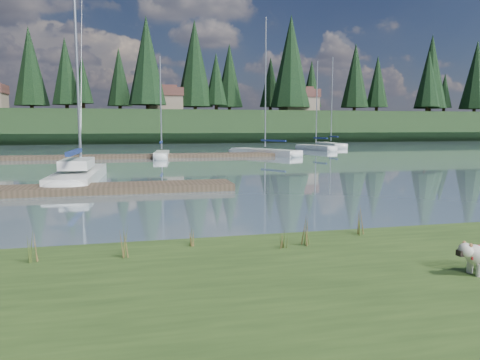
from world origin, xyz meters
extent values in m
plane|color=gray|center=(0.00, 30.00, 0.00)|extent=(200.00, 200.00, 0.00)
cube|color=#35511E|center=(0.00, -6.00, 0.17)|extent=(60.00, 9.00, 0.35)
cube|color=#1B3017|center=(0.00, 73.00, 2.50)|extent=(200.00, 20.00, 5.00)
cylinder|color=silver|center=(5.05, -5.22, 0.45)|extent=(0.10, 0.10, 0.21)
cylinder|color=silver|center=(5.04, -5.01, 0.45)|extent=(0.10, 0.10, 0.21)
ellipsoid|color=silver|center=(4.85, -5.12, 0.78)|extent=(0.25, 0.26, 0.24)
cube|color=black|center=(4.74, -5.13, 0.74)|extent=(0.08, 0.12, 0.09)
cube|color=white|center=(-2.89, 13.10, 0.22)|extent=(2.33, 8.48, 0.70)
ellipsoid|color=white|center=(-2.68, 17.29, 0.22)|extent=(1.94, 2.38, 0.70)
cylinder|color=silver|center=(-2.85, 13.86, 7.16)|extent=(0.14, 0.14, 12.72)
cube|color=navy|center=(-2.95, 11.86, 1.55)|extent=(0.39, 3.82, 0.20)
cube|color=white|center=(-2.91, 12.62, 0.95)|extent=(1.49, 3.12, 0.45)
cube|color=#4C3D2C|center=(-4.00, 9.00, 0.15)|extent=(16.00, 2.00, 0.30)
cube|color=#4C3D2C|center=(2.00, 30.00, 0.15)|extent=(26.00, 2.20, 0.30)
cube|color=white|center=(2.42, 29.36, 0.22)|extent=(1.75, 5.09, 0.70)
ellipsoid|color=white|center=(2.74, 31.84, 0.22)|extent=(1.25, 1.49, 0.70)
cylinder|color=silver|center=(2.42, 29.36, 4.72)|extent=(0.12, 0.12, 7.85)
cube|color=navy|center=(2.34, 28.69, 1.40)|extent=(0.45, 1.99, 0.20)
cube|color=white|center=(12.31, 31.18, 0.22)|extent=(5.34, 7.63, 0.70)
ellipsoid|color=white|center=(10.41, 34.56, 0.22)|extent=(2.51, 2.68, 0.70)
cylinder|color=silver|center=(12.31, 31.18, 6.77)|extent=(0.12, 0.12, 11.94)
cube|color=navy|center=(12.83, 30.25, 1.40)|extent=(1.69, 2.79, 0.20)
cube|color=white|center=(20.45, 38.20, 0.22)|extent=(2.77, 6.09, 0.70)
ellipsoid|color=white|center=(19.72, 41.08, 0.22)|extent=(1.66, 1.89, 0.70)
cylinder|color=silver|center=(20.45, 38.20, 5.38)|extent=(0.12, 0.12, 9.16)
cube|color=navy|center=(20.65, 37.42, 1.40)|extent=(0.78, 2.34, 0.20)
cube|color=white|center=(25.22, 44.59, 0.22)|extent=(2.09, 7.22, 0.70)
ellipsoid|color=white|center=(25.46, 48.14, 0.22)|extent=(1.68, 2.04, 0.70)
cylinder|color=silver|center=(25.22, 44.59, 6.12)|extent=(0.12, 0.12, 10.63)
cube|color=navy|center=(25.15, 43.62, 1.40)|extent=(0.39, 2.84, 0.20)
cone|color=#475B23|center=(-0.64, -2.62, 0.62)|extent=(0.03, 0.03, 0.54)
cone|color=brown|center=(-0.53, -2.69, 0.56)|extent=(0.03, 0.03, 0.43)
cone|color=#475B23|center=(-0.58, -2.59, 0.65)|extent=(0.03, 0.03, 0.59)
cone|color=brown|center=(-0.50, -2.65, 0.54)|extent=(0.03, 0.03, 0.38)
cone|color=#475B23|center=(-0.62, -2.70, 0.59)|extent=(0.03, 0.03, 0.48)
cone|color=#475B23|center=(0.63, -2.16, 0.54)|extent=(0.03, 0.03, 0.38)
cone|color=brown|center=(0.74, -2.23, 0.50)|extent=(0.03, 0.03, 0.30)
cone|color=#475B23|center=(0.69, -2.13, 0.56)|extent=(0.03, 0.03, 0.42)
cone|color=brown|center=(0.77, -2.19, 0.48)|extent=(0.03, 0.03, 0.26)
cone|color=#475B23|center=(0.65, -2.24, 0.52)|extent=(0.03, 0.03, 0.34)
cone|color=#475B23|center=(3.01, -2.67, 0.70)|extent=(0.03, 0.03, 0.70)
cone|color=brown|center=(3.12, -2.74, 0.63)|extent=(0.03, 0.03, 0.56)
cone|color=#475B23|center=(3.07, -2.64, 0.74)|extent=(0.03, 0.03, 0.77)
cone|color=brown|center=(3.15, -2.70, 0.60)|extent=(0.03, 0.03, 0.49)
cone|color=#475B23|center=(3.03, -2.75, 0.67)|extent=(0.03, 0.03, 0.63)
cone|color=#475B23|center=(-2.33, -2.58, 0.64)|extent=(0.03, 0.03, 0.58)
cone|color=brown|center=(-2.22, -2.65, 0.58)|extent=(0.03, 0.03, 0.47)
cone|color=#475B23|center=(-2.27, -2.55, 0.67)|extent=(0.03, 0.03, 0.64)
cone|color=brown|center=(-2.19, -2.61, 0.55)|extent=(0.03, 0.03, 0.41)
cone|color=#475B23|center=(-2.31, -2.66, 0.61)|extent=(0.03, 0.03, 0.53)
cone|color=#475B23|center=(2.48, -2.72, 0.55)|extent=(0.03, 0.03, 0.41)
cone|color=brown|center=(2.59, -2.79, 0.51)|extent=(0.03, 0.03, 0.33)
cone|color=#475B23|center=(2.54, -2.69, 0.57)|extent=(0.03, 0.03, 0.45)
cone|color=brown|center=(2.62, -2.75, 0.49)|extent=(0.03, 0.03, 0.28)
cone|color=#475B23|center=(2.50, -2.80, 0.53)|extent=(0.03, 0.03, 0.37)
cone|color=#475B23|center=(4.52, -2.07, 0.64)|extent=(0.03, 0.03, 0.59)
cone|color=brown|center=(4.63, -2.14, 0.59)|extent=(0.03, 0.03, 0.47)
cone|color=#475B23|center=(4.58, -2.04, 0.67)|extent=(0.03, 0.03, 0.65)
cone|color=brown|center=(4.66, -2.10, 0.56)|extent=(0.03, 0.03, 0.41)
cone|color=#475B23|center=(4.54, -2.15, 0.61)|extent=(0.03, 0.03, 0.53)
cube|color=#33281C|center=(0.00, -1.60, 0.07)|extent=(60.00, 0.50, 0.14)
cylinder|color=#382619|center=(-10.00, 72.00, 5.90)|extent=(0.60, 0.60, 1.80)
cone|color=black|center=(-10.00, 72.00, 11.75)|extent=(4.84, 4.84, 11.00)
cylinder|color=#382619|center=(3.00, 66.00, 5.90)|extent=(0.60, 0.60, 1.80)
cone|color=black|center=(3.00, 66.00, 13.10)|extent=(6.16, 6.16, 14.00)
cylinder|color=#382619|center=(15.00, 70.00, 5.90)|extent=(0.60, 0.60, 1.80)
cone|color=black|center=(15.00, 70.00, 10.85)|extent=(3.96, 3.96, 9.00)
cylinder|color=#382619|center=(28.00, 68.00, 5.90)|extent=(0.60, 0.60, 1.80)
cone|color=black|center=(28.00, 68.00, 14.00)|extent=(7.04, 7.04, 16.00)
cylinder|color=#382619|center=(42.00, 71.00, 5.90)|extent=(0.60, 0.60, 1.80)
cone|color=black|center=(42.00, 71.00, 12.20)|extent=(5.28, 5.28, 12.00)
cylinder|color=#382619|center=(55.00, 67.00, 5.90)|extent=(0.60, 0.60, 1.80)
cone|color=black|center=(55.00, 67.00, 11.52)|extent=(4.62, 4.62, 10.50)
cylinder|color=#382619|center=(68.00, 70.00, 5.90)|extent=(0.60, 0.60, 1.80)
cone|color=black|center=(68.00, 70.00, 12.88)|extent=(5.94, 5.94, 13.50)
cube|color=gray|center=(6.00, 71.00, 6.40)|extent=(6.00, 5.00, 2.80)
cube|color=brown|center=(6.00, 71.00, 8.50)|extent=(6.30, 5.30, 1.40)
cube|color=brown|center=(6.00, 71.00, 9.30)|extent=(4.20, 3.60, 0.70)
cube|color=gray|center=(30.00, 69.00, 6.40)|extent=(6.00, 5.00, 2.80)
cube|color=brown|center=(30.00, 69.00, 8.50)|extent=(6.30, 5.30, 1.40)
cube|color=brown|center=(30.00, 69.00, 9.30)|extent=(4.20, 3.60, 0.70)
camera|label=1|loc=(-0.53, -11.53, 2.82)|focal=35.00mm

